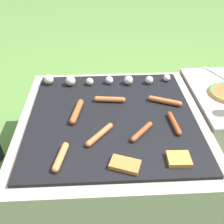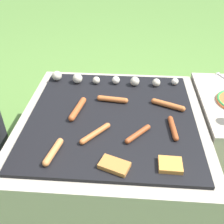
{
  "view_description": "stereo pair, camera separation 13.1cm",
  "coord_description": "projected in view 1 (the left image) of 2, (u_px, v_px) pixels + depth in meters",
  "views": [
    {
      "loc": [
        -0.05,
        -1.05,
        1.18
      ],
      "look_at": [
        0.0,
        0.0,
        0.4
      ],
      "focal_mm": 42.0,
      "sensor_mm": 36.0,
      "label": 1
    },
    {
      "loc": [
        0.08,
        -1.05,
        1.18
      ],
      "look_at": [
        0.0,
        0.0,
        0.4
      ],
      "focal_mm": 42.0,
      "sensor_mm": 36.0,
      "label": 2
    }
  ],
  "objects": [
    {
      "name": "sausage_front_left",
      "position": [
        77.0,
        111.0,
        1.32
      ],
      "size": [
        0.06,
        0.19,
        0.03
      ],
      "color": "#A34C23",
      "rests_on": "grill"
    },
    {
      "name": "sausage_front_center",
      "position": [
        110.0,
        99.0,
        1.41
      ],
      "size": [
        0.17,
        0.05,
        0.03
      ],
      "color": "#B7602D",
      "rests_on": "grill"
    },
    {
      "name": "fork_utensil",
      "position": [
        214.0,
        73.0,
        1.68
      ],
      "size": [
        0.1,
        0.19,
        0.01
      ],
      "color": "silver",
      "rests_on": "side_ledge"
    },
    {
      "name": "sausage_mid_right",
      "position": [
        61.0,
        157.0,
        1.07
      ],
      "size": [
        0.06,
        0.16,
        0.03
      ],
      "color": "#C6753D",
      "rests_on": "grill"
    },
    {
      "name": "side_ledge",
      "position": [
        220.0,
        119.0,
        1.6
      ],
      "size": [
        0.38,
        0.63,
        0.38
      ],
      "color": "#A89E8C",
      "rests_on": "ground_plane"
    },
    {
      "name": "sausage_back_right",
      "position": [
        142.0,
        132.0,
        1.2
      ],
      "size": [
        0.12,
        0.13,
        0.02
      ],
      "color": "#93421E",
      "rests_on": "grill"
    },
    {
      "name": "sausage_back_center",
      "position": [
        100.0,
        134.0,
        1.18
      ],
      "size": [
        0.13,
        0.15,
        0.03
      ],
      "color": "#B7602D",
      "rests_on": "grill"
    },
    {
      "name": "bread_slice_right",
      "position": [
        125.0,
        165.0,
        1.04
      ],
      "size": [
        0.14,
        0.11,
        0.02
      ],
      "color": "#B27033",
      "rests_on": "grill"
    },
    {
      "name": "sausage_front_right",
      "position": [
        165.0,
        101.0,
        1.4
      ],
      "size": [
        0.17,
        0.09,
        0.03
      ],
      "color": "#B7602D",
      "rests_on": "grill"
    },
    {
      "name": "mushroom_row",
      "position": [
        98.0,
        80.0,
        1.56
      ],
      "size": [
        0.76,
        0.08,
        0.06
      ],
      "color": "beige",
      "rests_on": "grill"
    },
    {
      "name": "ground_plane",
      "position": [
        112.0,
        166.0,
        1.55
      ],
      "size": [
        14.0,
        14.0,
        0.0
      ],
      "primitive_type": "plane",
      "color": "#567F38"
    },
    {
      "name": "sausage_mid_left",
      "position": [
        174.0,
        123.0,
        1.25
      ],
      "size": [
        0.04,
        0.17,
        0.03
      ],
      "color": "#93421E",
      "rests_on": "grill"
    },
    {
      "name": "grill",
      "position": [
        112.0,
        143.0,
        1.44
      ],
      "size": [
        0.94,
        0.94,
        0.38
      ],
      "color": "#A89E8C",
      "rests_on": "ground_plane"
    },
    {
      "name": "bread_slice_center",
      "position": [
        179.0,
        159.0,
        1.07
      ],
      "size": [
        0.1,
        0.08,
        0.02
      ],
      "color": "#D18438",
      "rests_on": "grill"
    }
  ]
}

